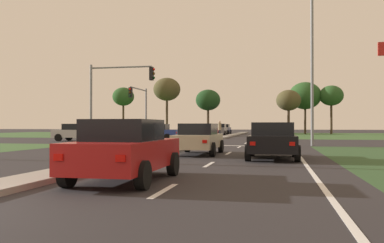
{
  "coord_description": "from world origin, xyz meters",
  "views": [
    {
      "loc": [
        5.84,
        -5.14,
        1.39
      ],
      "look_at": [
        -2.32,
        34.9,
        1.76
      ],
      "focal_mm": 38.9,
      "sensor_mm": 36.0,
      "label": 1
    }
  ],
  "objects_px": {
    "treeline_second": "(167,90)",
    "treeline_near": "(123,97)",
    "car_grey_fifth": "(220,129)",
    "treeline_third": "(208,100)",
    "car_beige_fourth": "(199,138)",
    "treeline_fourth": "(289,101)",
    "pedestrian_at_median": "(220,127)",
    "treeline_fifth": "(305,96)",
    "treeline_sixth": "(331,96)",
    "street_lamp_second": "(309,56)",
    "car_silver_seventh": "(77,132)",
    "car_blue_third": "(156,132)",
    "car_black_near": "(273,140)",
    "car_red_eighth": "(125,150)",
    "car_maroon_sixth": "(211,130)",
    "traffic_signal_far_left": "(140,103)",
    "traffic_signal_near_left": "(114,89)",
    "car_navy_second": "(224,129)"
  },
  "relations": [
    {
      "from": "pedestrian_at_median",
      "to": "treeline_third",
      "type": "relative_size",
      "value": 0.22
    },
    {
      "from": "street_lamp_second",
      "to": "treeline_fifth",
      "type": "bearing_deg",
      "value": 86.64
    },
    {
      "from": "treeline_third",
      "to": "car_red_eighth",
      "type": "bearing_deg",
      "value": -82.57
    },
    {
      "from": "treeline_fifth",
      "to": "car_blue_third",
      "type": "bearing_deg",
      "value": -114.76
    },
    {
      "from": "car_beige_fourth",
      "to": "pedestrian_at_median",
      "type": "height_order",
      "value": "pedestrian_at_median"
    },
    {
      "from": "car_silver_seventh",
      "to": "treeline_fourth",
      "type": "distance_m",
      "value": 37.68
    },
    {
      "from": "treeline_second",
      "to": "treeline_near",
      "type": "bearing_deg",
      "value": -169.46
    },
    {
      "from": "car_maroon_sixth",
      "to": "traffic_signal_far_left",
      "type": "height_order",
      "value": "traffic_signal_far_left"
    },
    {
      "from": "car_beige_fourth",
      "to": "street_lamp_second",
      "type": "distance_m",
      "value": 12.39
    },
    {
      "from": "street_lamp_second",
      "to": "treeline_sixth",
      "type": "relative_size",
      "value": 1.42
    },
    {
      "from": "car_navy_second",
      "to": "treeline_sixth",
      "type": "distance_m",
      "value": 17.9
    },
    {
      "from": "car_grey_fifth",
      "to": "car_maroon_sixth",
      "type": "relative_size",
      "value": 0.98
    },
    {
      "from": "pedestrian_at_median",
      "to": "street_lamp_second",
      "type": "bearing_deg",
      "value": -50.52
    },
    {
      "from": "car_beige_fourth",
      "to": "treeline_fourth",
      "type": "relative_size",
      "value": 0.65
    },
    {
      "from": "car_silver_seventh",
      "to": "treeline_near",
      "type": "distance_m",
      "value": 34.02
    },
    {
      "from": "car_beige_fourth",
      "to": "treeline_sixth",
      "type": "distance_m",
      "value": 51.6
    },
    {
      "from": "traffic_signal_far_left",
      "to": "treeline_third",
      "type": "distance_m",
      "value": 32.16
    },
    {
      "from": "treeline_third",
      "to": "treeline_fourth",
      "type": "distance_m",
      "value": 14.83
    },
    {
      "from": "car_maroon_sixth",
      "to": "car_red_eighth",
      "type": "bearing_deg",
      "value": 96.11
    },
    {
      "from": "car_navy_second",
      "to": "car_silver_seventh",
      "type": "height_order",
      "value": "car_navy_second"
    },
    {
      "from": "car_navy_second",
      "to": "car_grey_fifth",
      "type": "xyz_separation_m",
      "value": [
        0.07,
        -6.15,
        0.02
      ]
    },
    {
      "from": "car_black_near",
      "to": "treeline_third",
      "type": "distance_m",
      "value": 55.83
    },
    {
      "from": "car_grey_fifth",
      "to": "treeline_third",
      "type": "distance_m",
      "value": 13.51
    },
    {
      "from": "car_maroon_sixth",
      "to": "treeline_near",
      "type": "distance_m",
      "value": 22.93
    },
    {
      "from": "car_beige_fourth",
      "to": "treeline_fourth",
      "type": "bearing_deg",
      "value": 83.28
    },
    {
      "from": "street_lamp_second",
      "to": "treeline_fifth",
      "type": "relative_size",
      "value": 1.3
    },
    {
      "from": "car_silver_seventh",
      "to": "treeline_second",
      "type": "height_order",
      "value": "treeline_second"
    },
    {
      "from": "pedestrian_at_median",
      "to": "treeline_second",
      "type": "xyz_separation_m",
      "value": [
        -12.22,
        24.05,
        6.23
      ]
    },
    {
      "from": "car_black_near",
      "to": "treeline_fourth",
      "type": "relative_size",
      "value": 0.63
    },
    {
      "from": "treeline_fifth",
      "to": "treeline_sixth",
      "type": "relative_size",
      "value": 1.09
    },
    {
      "from": "pedestrian_at_median",
      "to": "treeline_third",
      "type": "distance_m",
      "value": 29.18
    },
    {
      "from": "car_navy_second",
      "to": "treeline_fifth",
      "type": "relative_size",
      "value": 0.53
    },
    {
      "from": "car_grey_fifth",
      "to": "car_black_near",
      "type": "bearing_deg",
      "value": 100.65
    },
    {
      "from": "car_beige_fourth",
      "to": "car_red_eighth",
      "type": "bearing_deg",
      "value": -90.2
    },
    {
      "from": "car_grey_fifth",
      "to": "street_lamp_second",
      "type": "bearing_deg",
      "value": 108.48
    },
    {
      "from": "car_black_near",
      "to": "car_blue_third",
      "type": "relative_size",
      "value": 1.02
    },
    {
      "from": "car_black_near",
      "to": "car_maroon_sixth",
      "type": "height_order",
      "value": "car_maroon_sixth"
    },
    {
      "from": "car_beige_fourth",
      "to": "car_red_eighth",
      "type": "xyz_separation_m",
      "value": [
        -0.03,
        -9.76,
        0.03
      ]
    },
    {
      "from": "car_grey_fifth",
      "to": "traffic_signal_near_left",
      "type": "distance_m",
      "value": 31.69
    },
    {
      "from": "treeline_second",
      "to": "treeline_sixth",
      "type": "xyz_separation_m",
      "value": [
        26.7,
        1.69,
        -1.32
      ]
    },
    {
      "from": "car_red_eighth",
      "to": "treeline_second",
      "type": "bearing_deg",
      "value": 104.0
    },
    {
      "from": "car_beige_fourth",
      "to": "pedestrian_at_median",
      "type": "distance_m",
      "value": 24.22
    },
    {
      "from": "car_blue_third",
      "to": "treeline_fifth",
      "type": "relative_size",
      "value": 0.5
    },
    {
      "from": "treeline_second",
      "to": "treeline_third",
      "type": "distance_m",
      "value": 7.76
    },
    {
      "from": "car_black_near",
      "to": "treeline_second",
      "type": "bearing_deg",
      "value": 109.7
    },
    {
      "from": "treeline_near",
      "to": "treeline_third",
      "type": "xyz_separation_m",
      "value": [
        13.6,
        5.52,
        -0.4
      ]
    },
    {
      "from": "car_red_eighth",
      "to": "treeline_near",
      "type": "height_order",
      "value": "treeline_near"
    },
    {
      "from": "traffic_signal_near_left",
      "to": "treeline_third",
      "type": "distance_m",
      "value": 43.37
    },
    {
      "from": "car_beige_fourth",
      "to": "traffic_signal_far_left",
      "type": "relative_size",
      "value": 0.86
    },
    {
      "from": "car_navy_second",
      "to": "car_grey_fifth",
      "type": "relative_size",
      "value": 0.98
    }
  ]
}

